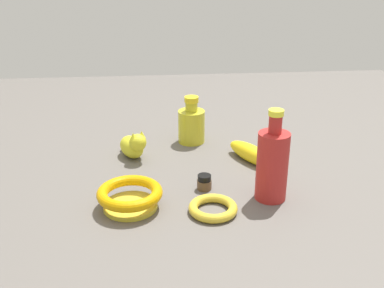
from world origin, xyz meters
TOP-DOWN VIEW (x-y plane):
  - ground at (0.00, 0.00)m, footprint 2.00×2.00m
  - cat_figurine at (-0.10, -0.15)m, footprint 0.12×0.09m
  - bowl at (0.17, -0.16)m, footprint 0.15×0.15m
  - banana at (-0.05, 0.17)m, footprint 0.17×0.13m
  - bottle_tall at (0.15, 0.17)m, footprint 0.07×0.07m
  - nail_polish_jar at (0.10, 0.02)m, footprint 0.04×0.04m
  - bangle at (0.20, 0.03)m, footprint 0.11×0.11m
  - bottle_short at (-0.20, 0.02)m, footprint 0.08×0.08m

SIDE VIEW (x-z plane):
  - ground at x=0.00m, z-range 0.00..0.00m
  - bangle at x=0.20m, z-range 0.00..0.02m
  - nail_polish_jar at x=0.10m, z-range 0.00..0.04m
  - banana at x=-0.05m, z-range 0.00..0.05m
  - bowl at x=0.17m, z-range 0.01..0.06m
  - cat_figurine at x=-0.10m, z-range -0.01..0.08m
  - bottle_short at x=-0.20m, z-range -0.02..0.13m
  - bottle_tall at x=0.15m, z-range -0.02..0.20m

